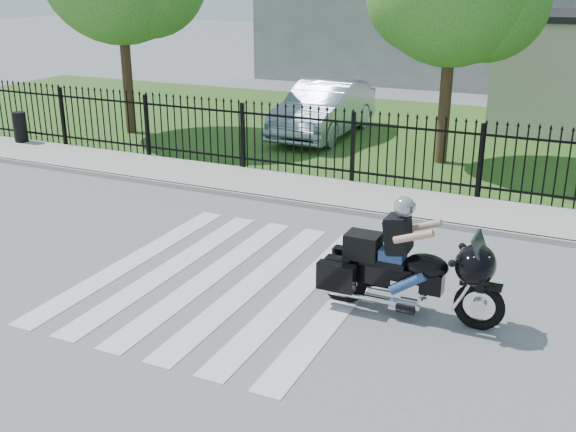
% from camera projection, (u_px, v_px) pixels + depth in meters
% --- Properties ---
extents(ground, '(120.00, 120.00, 0.00)m').
position_uv_depth(ground, '(231.00, 280.00, 11.36)').
color(ground, slate).
rests_on(ground, ground).
extents(crosswalk, '(5.00, 5.50, 0.01)m').
position_uv_depth(crosswalk, '(231.00, 280.00, 11.36)').
color(crosswalk, silver).
rests_on(crosswalk, ground).
extents(sidewalk, '(40.00, 2.00, 0.12)m').
position_uv_depth(sidewalk, '(337.00, 194.00, 15.61)').
color(sidewalk, '#ADAAA3').
rests_on(sidewalk, ground).
extents(curb, '(40.00, 0.12, 0.12)m').
position_uv_depth(curb, '(321.00, 207.00, 14.76)').
color(curb, '#ADAAA3').
rests_on(curb, ground).
extents(grass_strip, '(40.00, 12.00, 0.02)m').
position_uv_depth(grass_strip, '(415.00, 135.00, 21.61)').
color(grass_strip, '#30591E').
rests_on(grass_strip, ground).
extents(iron_fence, '(26.00, 0.04, 1.80)m').
position_uv_depth(iron_fence, '(353.00, 149.00, 16.18)').
color(iron_fence, black).
rests_on(iron_fence, ground).
extents(motorcycle_rider, '(2.85, 0.84, 1.89)m').
position_uv_depth(motorcycle_rider, '(404.00, 266.00, 10.01)').
color(motorcycle_rider, black).
rests_on(motorcycle_rider, ground).
extents(parked_car, '(1.84, 5.17, 1.70)m').
position_uv_depth(parked_car, '(324.00, 109.00, 21.24)').
color(parked_car, '#94A4BA').
rests_on(parked_car, grass_strip).
extents(litter_bin, '(0.52, 0.52, 0.89)m').
position_uv_depth(litter_bin, '(20.00, 127.00, 20.16)').
color(litter_bin, black).
rests_on(litter_bin, sidewalk).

